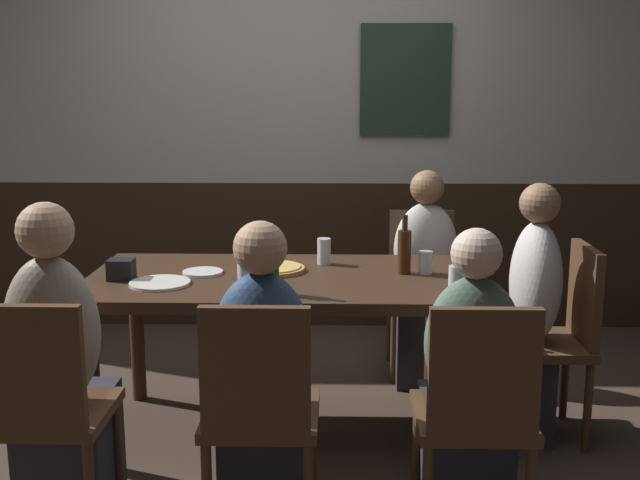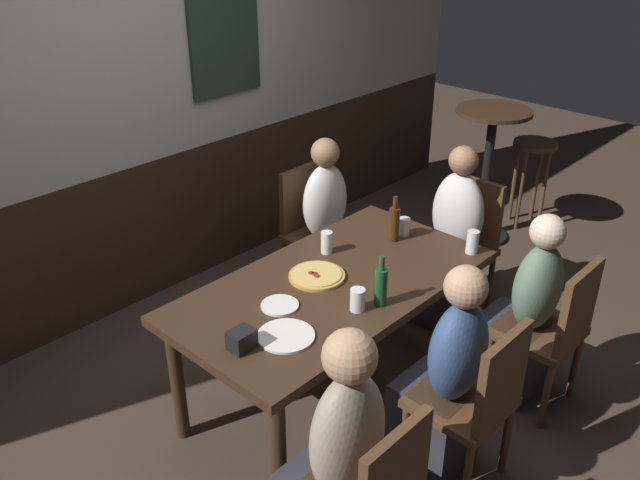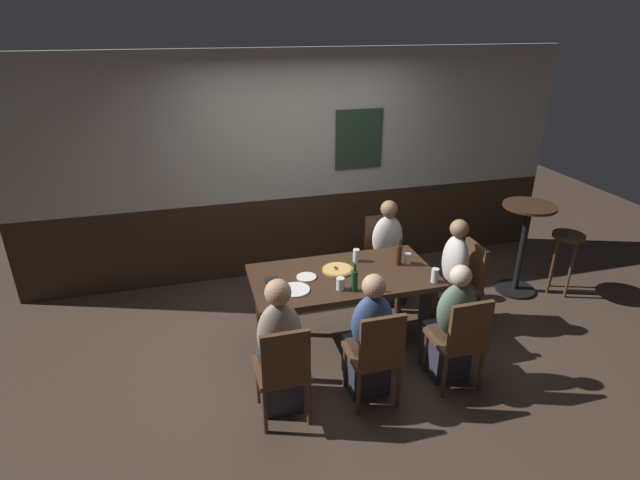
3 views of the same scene
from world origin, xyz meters
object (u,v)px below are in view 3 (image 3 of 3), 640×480
pizza (338,270)px  beer_bottle_green (354,280)px  pint_glass_stout (340,284)px  plate_white_large (295,290)px  chair_left_near (284,368)px  beer_glass_tall (356,256)px  condiment_caddy (272,284)px  chair_right_far (382,251)px  person_head_east (448,284)px  plate_white_small (306,277)px  person_mid_near (369,343)px  bar_stool (566,247)px  person_right_far (388,259)px  pint_glass_amber (435,276)px  person_left_near (279,355)px  chair_head_east (463,281)px  person_right_near (450,330)px  chair_right_near (461,337)px  pint_glass_pale (408,259)px  chair_mid_near (376,352)px  dining_table (343,283)px  beer_bottle_brown (399,254)px  side_bar_table (523,242)px

pizza → beer_bottle_green: beer_bottle_green is taller
pizza → pint_glass_stout: bearing=-103.6°
plate_white_large → chair_left_near: bearing=-109.8°
beer_glass_tall → condiment_caddy: (-0.87, -0.31, -0.01)m
chair_right_far → person_head_east: bearing=-67.5°
pint_glass_stout → plate_white_small: 0.37m
beer_bottle_green → condiment_caddy: bearing=162.1°
person_mid_near → pizza: person_mid_near is taller
bar_stool → pint_glass_stout: bearing=-169.3°
person_right_far → pint_glass_amber: 1.08m
plate_white_small → bar_stool: (3.02, 0.24, -0.18)m
person_left_near → chair_head_east: bearing=19.2°
pint_glass_amber → plate_white_small: 1.14m
plate_white_large → chair_right_far: bearing=39.7°
chair_left_near → pint_glass_stout: 0.92m
plate_white_small → plate_white_large: bearing=-127.5°
person_mid_near → chair_right_far: bearing=64.5°
chair_head_east → person_right_near: 0.86m
beer_glass_tall → chair_right_near: bearing=-63.8°
person_right_near → pint_glass_pale: 0.82m
chair_mid_near → chair_right_far: (0.74, 1.71, 0.00)m
dining_table → beer_bottle_green: bearing=-89.9°
chair_mid_near → plate_white_small: (-0.34, 0.89, 0.25)m
chair_right_near → beer_bottle_brown: 0.99m
chair_left_near → chair_right_far: 2.26m
person_head_east → person_left_near: 1.96m
person_right_far → pint_glass_amber: size_ratio=8.75×
person_right_far → pizza: (-0.77, -0.61, 0.28)m
pizza → bar_stool: 2.72m
pint_glass_stout → condiment_caddy: pint_glass_stout is taller
dining_table → side_bar_table: 2.27m
person_right_far → person_left_near: bearing=-136.7°
chair_right_far → person_mid_near: size_ratio=0.79×
person_right_far → pint_glass_stout: (-0.85, -0.94, 0.32)m
chair_left_near → pint_glass_amber: bearing=19.2°
condiment_caddy → person_left_near: bearing=-96.0°
person_right_near → pint_glass_amber: (-0.00, 0.35, 0.34)m
person_left_near → beer_bottle_green: 0.91m
beer_glass_tall → dining_table: bearing=-131.1°
beer_bottle_green → chair_head_east: bearing=13.4°
person_head_east → person_right_far: (-0.35, 0.69, -0.01)m
pint_glass_pale → beer_glass_tall: size_ratio=0.82×
person_head_east → side_bar_table: 1.22m
dining_table → chair_mid_near: 0.87m
chair_head_east → beer_glass_tall: (-1.05, 0.23, 0.30)m
side_bar_table → person_head_east: bearing=-159.4°
person_mid_near → pint_glass_stout: bearing=103.8°
pint_glass_pale → pint_glass_stout: (-0.77, -0.31, 0.00)m
dining_table → chair_mid_near: chair_mid_near is taller
dining_table → chair_right_far: size_ratio=1.91×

